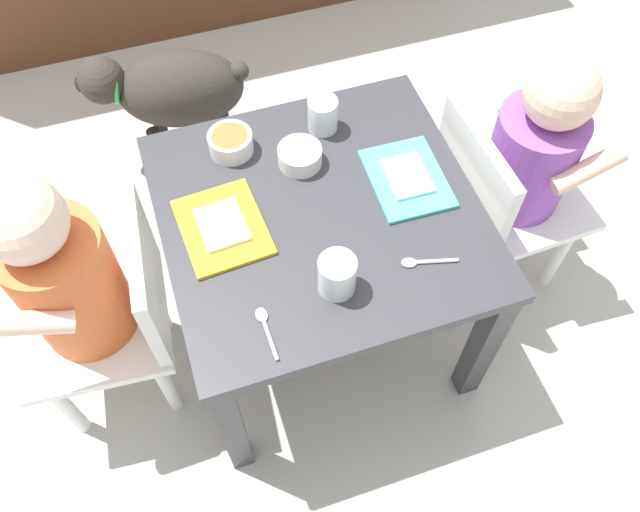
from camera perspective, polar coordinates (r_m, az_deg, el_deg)
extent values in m
plane|color=#B2ADA3|center=(1.55, 0.00, -5.65)|extent=(7.00, 7.00, 0.00)
cube|color=#333338|center=(1.19, 0.00, 3.64)|extent=(0.57, 0.56, 0.03)
cube|color=#333338|center=(1.25, -7.80, -14.43)|extent=(0.04, 0.04, 0.41)
cube|color=#333338|center=(1.34, 14.10, -7.54)|extent=(0.04, 0.04, 0.41)
cube|color=#333338|center=(1.50, -12.50, 3.50)|extent=(0.04, 0.04, 0.41)
cube|color=#333338|center=(1.57, 6.07, 8.33)|extent=(0.04, 0.04, 0.41)
cube|color=white|center=(1.34, -19.16, -5.48)|extent=(0.30, 0.30, 0.02)
cube|color=white|center=(1.21, -14.91, -1.79)|extent=(0.05, 0.27, 0.22)
cylinder|color=#D86633|center=(1.22, -21.02, -2.38)|extent=(0.18, 0.18, 0.27)
sphere|color=beige|center=(1.07, -24.70, 2.84)|extent=(0.14, 0.14, 0.14)
cylinder|color=white|center=(1.52, -21.59, -5.20)|extent=(0.03, 0.03, 0.25)
cylinder|color=white|center=(1.43, -21.37, -12.15)|extent=(0.03, 0.03, 0.25)
cylinder|color=white|center=(1.48, -14.21, -3.79)|extent=(0.03, 0.03, 0.25)
cylinder|color=white|center=(1.39, -13.37, -10.84)|extent=(0.03, 0.03, 0.25)
cylinder|color=beige|center=(1.24, -24.27, 2.63)|extent=(0.15, 0.05, 0.09)
cylinder|color=beige|center=(1.13, -24.27, -5.37)|extent=(0.15, 0.05, 0.09)
cube|color=white|center=(1.49, 16.68, 4.94)|extent=(0.29, 0.29, 0.02)
cube|color=white|center=(1.34, 13.27, 6.62)|extent=(0.03, 0.27, 0.22)
cylinder|color=purple|center=(1.40, 17.92, 8.03)|extent=(0.18, 0.18, 0.23)
sphere|color=beige|center=(1.28, 20.42, 13.27)|extent=(0.14, 0.14, 0.14)
cylinder|color=white|center=(1.60, 20.27, 0.24)|extent=(0.03, 0.03, 0.25)
cylinder|color=white|center=(1.68, 16.81, 5.61)|extent=(0.03, 0.03, 0.25)
cylinder|color=white|center=(1.51, 14.08, -1.99)|extent=(0.03, 0.03, 0.25)
cylinder|color=white|center=(1.60, 10.74, 3.78)|extent=(0.03, 0.03, 0.25)
cylinder|color=beige|center=(1.34, 22.40, 7.03)|extent=(0.15, 0.05, 0.09)
cylinder|color=beige|center=(1.43, 18.25, 12.82)|extent=(0.15, 0.05, 0.09)
ellipsoid|color=#332D28|center=(1.74, -12.11, 14.14)|extent=(0.35, 0.24, 0.20)
sphere|color=#332D28|center=(1.73, -18.58, 14.40)|extent=(0.12, 0.12, 0.12)
sphere|color=black|center=(1.75, -19.86, 14.05)|extent=(0.05, 0.05, 0.05)
torus|color=green|center=(1.74, -17.35, 14.22)|extent=(0.05, 0.10, 0.10)
sphere|color=#332D28|center=(1.70, -7.11, 15.78)|extent=(0.05, 0.05, 0.05)
cylinder|color=#332D28|center=(1.89, -13.96, 11.46)|extent=(0.04, 0.04, 0.14)
cylinder|color=#332D28|center=(1.82, -13.97, 8.99)|extent=(0.04, 0.04, 0.14)
cylinder|color=#332D28|center=(1.88, -8.57, 12.17)|extent=(0.04, 0.04, 0.14)
cylinder|color=#332D28|center=(1.80, -8.39, 9.70)|extent=(0.04, 0.04, 0.14)
cube|color=gold|center=(1.17, -8.54, 2.52)|extent=(0.16, 0.19, 0.01)
cube|color=white|center=(1.16, -8.59, 2.74)|extent=(0.09, 0.10, 0.01)
cube|color=#4CC6BC|center=(1.23, 7.63, 6.75)|extent=(0.14, 0.18, 0.01)
cube|color=white|center=(1.23, 7.67, 6.99)|extent=(0.08, 0.10, 0.01)
cylinder|color=white|center=(1.06, 1.51, -1.68)|extent=(0.06, 0.06, 0.07)
cylinder|color=silver|center=(1.07, 1.49, -2.01)|extent=(0.06, 0.06, 0.05)
cylinder|color=white|center=(1.29, 0.24, 12.29)|extent=(0.06, 0.06, 0.07)
cylinder|color=silver|center=(1.30, 0.24, 11.79)|extent=(0.05, 0.05, 0.04)
cylinder|color=white|center=(1.27, -7.84, 9.80)|extent=(0.09, 0.09, 0.04)
cylinder|color=#B26633|center=(1.26, -7.93, 10.34)|extent=(0.07, 0.07, 0.01)
cylinder|color=white|center=(1.24, -1.81, 8.74)|extent=(0.08, 0.08, 0.04)
cylinder|color=#B26633|center=(1.23, -1.83, 9.22)|extent=(0.07, 0.07, 0.01)
cylinder|color=silver|center=(1.14, 10.18, -0.45)|extent=(0.07, 0.03, 0.01)
ellipsoid|color=silver|center=(1.13, 7.82, -0.58)|extent=(0.03, 0.03, 0.01)
cylinder|color=silver|center=(1.05, -4.38, -7.33)|extent=(0.01, 0.08, 0.01)
ellipsoid|color=silver|center=(1.07, -5.14, -5.16)|extent=(0.02, 0.03, 0.01)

